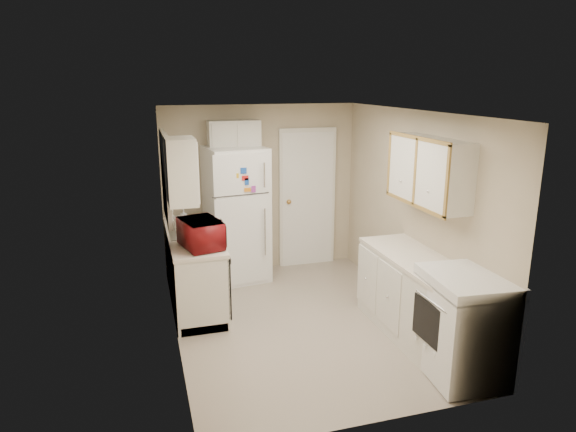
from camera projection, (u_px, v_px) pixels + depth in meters
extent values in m
plane|color=#B9AC9D|center=(300.00, 322.00, 5.97)|extent=(3.80, 3.80, 0.00)
plane|color=white|center=(302.00, 112.00, 5.35)|extent=(3.80, 3.80, 0.00)
plane|color=#BDAF95|center=(171.00, 233.00, 5.27)|extent=(3.80, 3.80, 0.00)
plane|color=#BDAF95|center=(414.00, 214.00, 6.04)|extent=(3.80, 3.80, 0.00)
plane|color=#BDAF95|center=(261.00, 189.00, 7.42)|extent=(2.80, 2.80, 0.00)
plane|color=#BDAF95|center=(377.00, 287.00, 3.90)|extent=(2.80, 2.80, 0.00)
cube|color=silver|center=(194.00, 269.00, 6.38)|extent=(0.60, 1.80, 0.90)
cube|color=black|center=(225.00, 281.00, 5.90)|extent=(0.03, 0.58, 0.72)
cube|color=gray|center=(191.00, 234.00, 6.42)|extent=(0.54, 0.74, 0.16)
imported|color=maroon|center=(201.00, 234.00, 5.75)|extent=(0.63, 0.44, 0.38)
imported|color=silver|center=(184.00, 215.00, 6.74)|extent=(0.08, 0.09, 0.18)
cube|color=silver|center=(167.00, 177.00, 6.16)|extent=(0.10, 0.98, 1.08)
cube|color=silver|center=(181.00, 171.00, 5.37)|extent=(0.30, 0.45, 0.70)
cube|color=white|center=(236.00, 214.00, 7.08)|extent=(0.86, 0.84, 1.86)
cube|color=silver|center=(234.00, 135.00, 6.96)|extent=(0.70, 0.30, 0.40)
cube|color=white|center=(307.00, 198.00, 7.62)|extent=(0.86, 0.06, 2.08)
cube|color=silver|center=(423.00, 303.00, 5.41)|extent=(0.60, 2.00, 0.90)
cube|color=white|center=(464.00, 325.00, 4.79)|extent=(0.74, 0.89, 1.01)
cube|color=silver|center=(429.00, 171.00, 5.38)|extent=(0.30, 1.20, 0.70)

